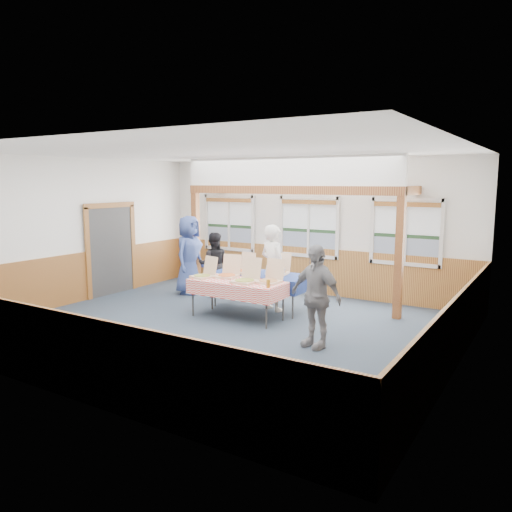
{
  "coord_description": "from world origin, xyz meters",
  "views": [
    {
      "loc": [
        5.15,
        -7.28,
        2.67
      ],
      "look_at": [
        0.04,
        1.0,
        1.21
      ],
      "focal_mm": 35.0,
      "sensor_mm": 36.0,
      "label": 1
    }
  ],
  "objects": [
    {
      "name": "floor",
      "position": [
        0.0,
        0.0,
        0.0
      ],
      "size": [
        8.0,
        8.0,
        0.0
      ],
      "primitive_type": "plane",
      "color": "#293142",
      "rests_on": "ground"
    },
    {
      "name": "ceiling",
      "position": [
        0.0,
        0.0,
        3.2
      ],
      "size": [
        8.0,
        8.0,
        0.0
      ],
      "primitive_type": "plane",
      "rotation": [
        3.14,
        0.0,
        0.0
      ],
      "color": "white",
      "rests_on": "wall_back"
    },
    {
      "name": "wall_back",
      "position": [
        0.0,
        3.5,
        1.6
      ],
      "size": [
        8.0,
        0.0,
        8.0
      ],
      "primitive_type": "plane",
      "rotation": [
        1.57,
        0.0,
        0.0
      ],
      "color": "silver",
      "rests_on": "floor"
    },
    {
      "name": "wall_front",
      "position": [
        0.0,
        -3.5,
        1.6
      ],
      "size": [
        8.0,
        0.0,
        8.0
      ],
      "primitive_type": "plane",
      "rotation": [
        -1.57,
        0.0,
        0.0
      ],
      "color": "silver",
      "rests_on": "floor"
    },
    {
      "name": "wall_left",
      "position": [
        -4.0,
        0.0,
        1.6
      ],
      "size": [
        0.0,
        8.0,
        8.0
      ],
      "primitive_type": "plane",
      "rotation": [
        1.57,
        0.0,
        1.57
      ],
      "color": "silver",
      "rests_on": "floor"
    },
    {
      "name": "wall_right",
      "position": [
        4.0,
        0.0,
        1.6
      ],
      "size": [
        0.0,
        8.0,
        8.0
      ],
      "primitive_type": "plane",
      "rotation": [
        1.57,
        0.0,
        -1.57
      ],
      "color": "silver",
      "rests_on": "floor"
    },
    {
      "name": "wainscot_back",
      "position": [
        0.0,
        3.48,
        0.55
      ],
      "size": [
        7.98,
        0.05,
        1.1
      ],
      "primitive_type": "cube",
      "color": "brown",
      "rests_on": "floor"
    },
    {
      "name": "wainscot_front",
      "position": [
        0.0,
        -3.48,
        0.55
      ],
      "size": [
        7.98,
        0.05,
        1.1
      ],
      "primitive_type": "cube",
      "color": "brown",
      "rests_on": "floor"
    },
    {
      "name": "wainscot_left",
      "position": [
        -3.98,
        0.0,
        0.55
      ],
      "size": [
        0.05,
        6.98,
        1.1
      ],
      "primitive_type": "cube",
      "color": "brown",
      "rests_on": "floor"
    },
    {
      "name": "wainscot_right",
      "position": [
        3.98,
        0.0,
        0.55
      ],
      "size": [
        0.05,
        6.98,
        1.1
      ],
      "primitive_type": "cube",
      "color": "brown",
      "rests_on": "floor"
    },
    {
      "name": "cased_opening",
      "position": [
        -3.96,
        0.9,
        1.05
      ],
      "size": [
        0.06,
        1.3,
        2.1
      ],
      "primitive_type": "cube",
      "color": "#353535",
      "rests_on": "wall_left"
    },
    {
      "name": "window_left",
      "position": [
        -2.3,
        3.46,
        1.68
      ],
      "size": [
        1.56,
        0.1,
        1.46
      ],
      "color": "silver",
      "rests_on": "wall_back"
    },
    {
      "name": "window_mid",
      "position": [
        0.0,
        3.46,
        1.68
      ],
      "size": [
        1.56,
        0.1,
        1.46
      ],
      "color": "silver",
      "rests_on": "wall_back"
    },
    {
      "name": "window_right",
      "position": [
        2.3,
        3.46,
        1.68
      ],
      "size": [
        1.56,
        0.1,
        1.46
      ],
      "color": "silver",
      "rests_on": "wall_back"
    },
    {
      "name": "post_left",
      "position": [
        -2.5,
        2.3,
        1.2
      ],
      "size": [
        0.15,
        0.15,
        2.4
      ],
      "primitive_type": "cube",
      "color": "#622A15",
      "rests_on": "floor"
    },
    {
      "name": "post_right",
      "position": [
        2.5,
        2.3,
        1.2
      ],
      "size": [
        0.15,
        0.15,
        2.4
      ],
      "primitive_type": "cube",
      "color": "#622A15",
      "rests_on": "floor"
    },
    {
      "name": "cross_beam",
      "position": [
        0.0,
        2.3,
        2.49
      ],
      "size": [
        5.15,
        0.18,
        0.18
      ],
      "primitive_type": "cube",
      "color": "#622A15",
      "rests_on": "post_left"
    },
    {
      "name": "table_left",
      "position": [
        -0.18,
        1.55,
        0.71
      ],
      "size": [
        2.24,
        1.59,
        0.76
      ],
      "rotation": [
        0.0,
        0.0,
        -0.34
      ],
      "color": "#353535",
      "rests_on": "floor"
    },
    {
      "name": "table_right",
      "position": [
        -0.18,
        0.65,
        0.7
      ],
      "size": [
        1.96,
        1.01,
        0.76
      ],
      "rotation": [
        0.0,
        0.0,
        -0.09
      ],
      "color": "#353535",
      "rests_on": "floor"
    },
    {
      "name": "pizza_box_a",
      "position": [
        -0.57,
        1.44,
        0.82
      ],
      "size": [
        0.43,
        0.5,
        0.41
      ],
      "rotation": [
        0.0,
        0.0,
        -0.12
      ],
      "color": "#D4AF8D",
      "rests_on": "table_left"
    },
    {
      "name": "pizza_box_b",
      "position": [
        0.17,
        1.71,
        0.82
      ],
      "size": [
        0.45,
        0.52,
        0.42
      ],
      "rotation": [
        0.0,
        0.0,
        0.16
      ],
      "color": "#D4AF8D",
      "rests_on": "table_left"
    },
    {
      "name": "pizza_box_c",
      "position": [
        -0.92,
        0.55,
        0.82
      ],
      "size": [
        0.47,
        0.53,
        0.41
      ],
      "rotation": [
        0.0,
        0.0,
        -0.22
      ],
      "color": "#D4AF8D",
      "rests_on": "table_right"
    },
    {
      "name": "pizza_box_d",
      "position": [
        -0.54,
        0.85,
        0.82
      ],
      "size": [
        0.47,
        0.54,
        0.44
      ],
      "rotation": [
        0.0,
        0.0,
        0.15
      ],
      "color": "#D4AF8D",
      "rests_on": "table_right"
    },
    {
      "name": "pizza_box_e",
      "position": [
        0.07,
        0.58,
        0.83
      ],
      "size": [
        0.43,
        0.52,
        0.46
      ],
      "rotation": [
        0.0,
        0.0,
        -0.02
      ],
      "color": "#D4AF8D",
      "rests_on": "table_right"
    },
    {
      "name": "pizza_box_f",
      "position": [
        0.47,
        0.8,
        0.82
      ],
      "size": [
        0.42,
        0.51,
        0.44
      ],
      "rotation": [
        0.0,
        0.0,
        -0.05
      ],
      "color": "#D4AF8D",
      "rests_on": "table_right"
    },
    {
      "name": "veggie_tray",
      "position": [
        -0.93,
        1.55,
        0.79
      ],
      "size": [
        0.38,
        0.38,
        0.09
      ],
      "color": "black",
      "rests_on": "table_left"
    },
    {
      "name": "drink_glass",
      "position": [
        0.67,
        0.4,
        0.83
      ],
      "size": [
        0.07,
        0.07,
        0.15
      ],
      "primitive_type": "cylinder",
      "color": "#A36D1B",
      "rests_on": "table_right"
    },
    {
      "name": "woman_white",
      "position": [
        0.09,
        1.58,
        0.9
      ],
      "size": [
        0.75,
        0.61,
        1.8
      ],
      "primitive_type": "imported",
      "rotation": [
        0.0,
        0.0,
        2.84
      ],
      "color": "silver",
      "rests_on": "floor"
    },
    {
      "name": "woman_black",
      "position": [
        -1.74,
        2.0,
        0.75
      ],
      "size": [
        0.92,
        0.87,
        1.5
      ],
      "primitive_type": "imported",
      "rotation": [
        0.0,
        0.0,
        3.72
      ],
      "color": "black",
      "rests_on": "floor"
    },
    {
      "name": "man_blue",
      "position": [
        -2.4,
        1.9,
        0.94
      ],
      "size": [
        0.71,
        0.98,
        1.87
      ],
      "primitive_type": "imported",
      "rotation": [
        0.0,
        0.0,
        1.7
      ],
      "color": "#334581",
      "rests_on": "floor"
    },
    {
      "name": "person_grey",
      "position": [
        1.84,
        -0.1,
        0.84
      ],
      "size": [
        1.06,
        0.65,
        1.69
      ],
      "primitive_type": "imported",
      "rotation": [
        0.0,
        0.0,
        -0.26
      ],
      "color": "gray",
      "rests_on": "floor"
    }
  ]
}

